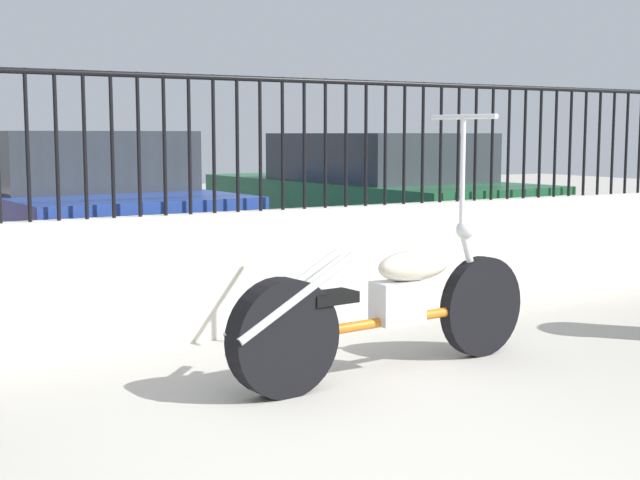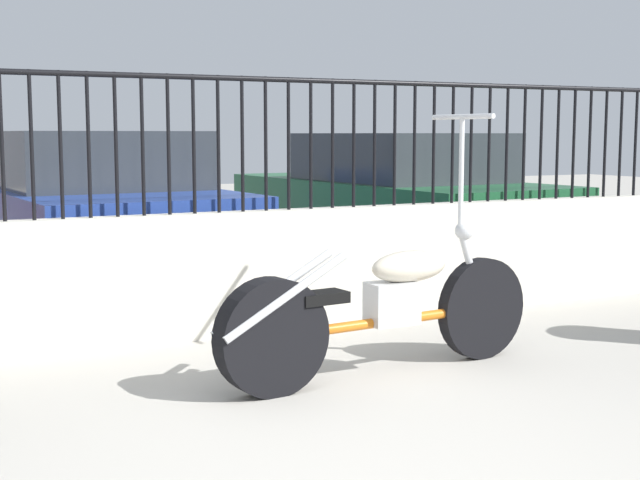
# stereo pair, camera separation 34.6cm
# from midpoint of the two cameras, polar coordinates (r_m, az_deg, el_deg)

# --- Properties ---
(low_wall) EXTENTS (10.50, 0.18, 0.83)m
(low_wall) POSITION_cam_midpoint_polar(r_m,az_deg,el_deg) (5.84, -12.21, -2.57)
(low_wall) COLOR beige
(low_wall) RESTS_ON ground_plane
(fence_railing) EXTENTS (10.50, 0.04, 0.90)m
(fence_railing) POSITION_cam_midpoint_polar(r_m,az_deg,el_deg) (5.77, -12.46, 7.25)
(fence_railing) COLOR black
(fence_railing) RESTS_ON low_wall
(motorcycle_orange) EXTENTS (2.07, 0.52, 1.47)m
(motorcycle_orange) POSITION_cam_midpoint_polar(r_m,az_deg,el_deg) (4.96, 1.65, -4.50)
(motorcycle_orange) COLOR black
(motorcycle_orange) RESTS_ON ground_plane
(car_blue) EXTENTS (1.98, 4.60, 1.38)m
(car_blue) POSITION_cam_midpoint_polar(r_m,az_deg,el_deg) (8.33, -17.31, 1.96)
(car_blue) COLOR black
(car_blue) RESTS_ON ground_plane
(car_green) EXTENTS (1.98, 4.25, 1.36)m
(car_green) POSITION_cam_midpoint_polar(r_m,az_deg,el_deg) (9.43, 2.12, 2.74)
(car_green) COLOR black
(car_green) RESTS_ON ground_plane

